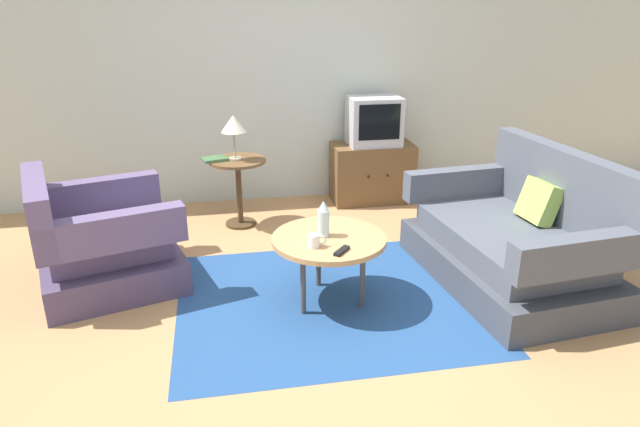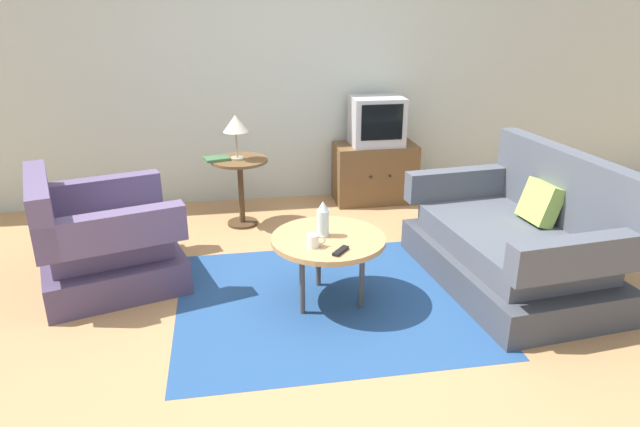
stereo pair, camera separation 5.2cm
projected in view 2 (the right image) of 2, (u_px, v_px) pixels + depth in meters
The scene contains 14 objects.
ground_plane at pixel (327, 301), 3.89m from camera, with size 16.00×16.00×0.00m, color #AD7F51.
back_wall at pixel (286, 64), 5.47m from camera, with size 9.00×0.12×2.70m, color #B2BCB2.
area_rug at pixel (328, 300), 3.89m from camera, with size 2.05×1.75×0.00m, color navy.
armchair at pixel (102, 244), 4.05m from camera, with size 1.17×1.19×0.84m.
couch at pixel (517, 243), 4.06m from camera, with size 1.12×1.67×0.96m.
coffee_table at pixel (328, 242), 3.73m from camera, with size 0.76×0.76×0.48m.
side_table at pixel (240, 178), 5.04m from camera, with size 0.50×0.50×0.62m.
tv_stand at pixel (375, 173), 5.70m from camera, with size 0.80×0.45×0.59m.
television at pixel (377, 121), 5.50m from camera, with size 0.50×0.39×0.47m.
table_lamp at pixel (236, 125), 4.85m from camera, with size 0.22×0.22×0.39m.
vase at pixel (323, 219), 3.69m from camera, with size 0.08×0.08×0.24m.
mug at pixel (313, 241), 3.56m from camera, with size 0.12×0.08×0.08m.
tv_remote_dark at pixel (341, 251), 3.49m from camera, with size 0.13×0.14×0.02m.
book at pixel (217, 159), 4.94m from camera, with size 0.25×0.21×0.02m.
Camera 2 is at (-0.62, -3.35, 1.97)m, focal length 31.68 mm.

